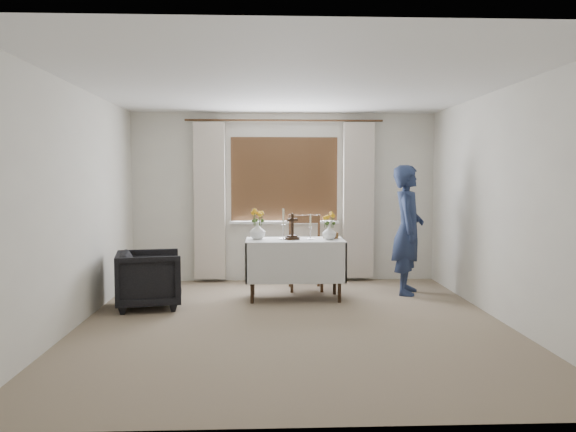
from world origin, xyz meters
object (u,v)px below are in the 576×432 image
object	(u,v)px
altar_table	(295,269)
armchair	(149,279)
wooden_cross	(292,227)
flower_vase_left	(258,231)
wooden_chair	(306,252)
person	(408,230)
flower_vase_right	(329,232)

from	to	relation	value
altar_table	armchair	world-z (taller)	altar_table
armchair	wooden_cross	size ratio (longest dim) A/B	2.24
altar_table	flower_vase_left	distance (m)	0.68
wooden_cross	flower_vase_left	size ratio (longest dim) A/B	1.61
wooden_cross	altar_table	bearing A→B (deg)	11.68
altar_table	wooden_chair	world-z (taller)	wooden_chair
altar_table	wooden_cross	xyz separation A→B (m)	(-0.04, -0.02, 0.55)
wooden_chair	armchair	distance (m)	2.19
wooden_cross	wooden_chair	bearing A→B (deg)	47.39
person	flower_vase_right	distance (m)	1.11
armchair	wooden_cross	xyz separation A→B (m)	(1.72, 0.38, 0.59)
wooden_chair	flower_vase_right	distance (m)	0.74
wooden_cross	person	bearing A→B (deg)	-12.81
wooden_cross	flower_vase_left	world-z (taller)	wooden_cross
armchair	flower_vase_left	xyz separation A→B (m)	(1.29, 0.46, 0.53)
armchair	flower_vase_left	size ratio (longest dim) A/B	3.61
person	wooden_cross	size ratio (longest dim) A/B	5.13
armchair	flower_vase_left	world-z (taller)	flower_vase_left
person	flower_vase_left	size ratio (longest dim) A/B	8.26
flower_vase_right	wooden_cross	bearing A→B (deg)	-179.63
armchair	person	world-z (taller)	person
flower_vase_right	altar_table	bearing A→B (deg)	177.18
wooden_chair	wooden_cross	bearing A→B (deg)	-110.16
altar_table	person	size ratio (longest dim) A/B	0.73
altar_table	armchair	distance (m)	1.81
armchair	person	bearing A→B (deg)	-89.86
armchair	flower_vase_right	size ratio (longest dim) A/B	4.17
altar_table	person	distance (m)	1.61
person	altar_table	bearing A→B (deg)	116.30
person	flower_vase_right	bearing A→B (deg)	121.18
flower_vase_left	wooden_cross	bearing A→B (deg)	-9.61
altar_table	wooden_cross	size ratio (longest dim) A/B	3.72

